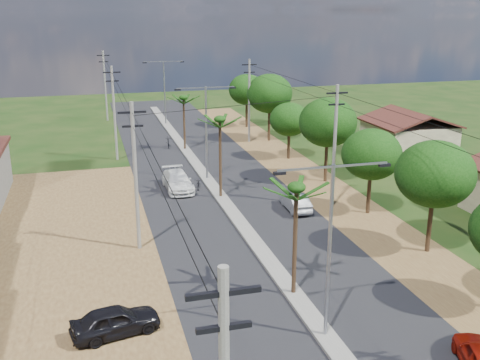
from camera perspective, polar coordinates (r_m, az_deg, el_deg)
The scene contains 27 objects.
ground at distance 26.17m, azimuth 8.62°, elevation -15.55°, with size 160.00×160.00×0.00m, color black.
road at distance 38.87m, azimuth -0.26°, elevation -4.12°, with size 12.00×110.00×0.04m, color black.
median at distance 41.57m, azimuth -1.34°, elevation -2.60°, with size 1.00×90.00×0.18m, color #605E56.
dirt_shoulder_east at distance 41.75m, azimuth 11.09°, elevation -2.95°, with size 5.00×90.00×0.03m, color #4F351B.
house_east_far at distance 58.02m, azimuth 16.74°, elevation 4.68°, with size 7.60×7.50×4.60m.
tree_east_c at distance 34.33m, azimuth 19.20°, elevation 0.57°, with size 4.60×4.60×6.83m.
tree_east_d at distance 40.06m, azimuth 13.22°, elevation 2.55°, with size 4.20×4.20×6.13m.
tree_east_e at distance 46.98m, azimuth 8.91°, elevation 5.81°, with size 4.80×4.80×7.14m.
tree_east_f at distance 54.33m, azimuth 5.04°, elevation 6.15°, with size 3.80×3.80×5.52m.
tree_east_g at distance 61.76m, azimuth 3.02°, elevation 8.76°, with size 5.00×5.00×7.38m.
tree_east_h at distance 69.33m, azimuth 0.68°, elevation 9.17°, with size 4.40×4.40×6.52m.
palm_median_near at distance 27.16m, azimuth 5.76°, elevation -1.26°, with size 2.00×2.00×6.15m.
palm_median_mid at distance 41.92m, azimuth -2.05°, elevation 5.80°, with size 2.00×2.00×6.55m.
palm_median_far at distance 57.49m, azimuth -5.76°, elevation 8.11°, with size 2.00×2.00×5.85m.
streetlight_near at distance 23.96m, azimuth 9.12°, elevation -5.84°, with size 5.10×0.18×8.00m.
streetlight_mid at distance 46.92m, azimuth -3.45°, elevation 5.59°, with size 5.10×0.18×8.00m.
streetlight_far at distance 71.27m, azimuth -7.69°, elevation 9.35°, with size 5.10×0.18×8.00m.
utility_pole_w_b at distance 33.43m, azimuth -10.58°, elevation 0.62°, with size 1.60×0.24×9.00m.
utility_pole_w_c at distance 54.88m, azimuth -12.66°, elevation 6.83°, with size 1.60×0.24×9.00m.
utility_pole_w_d at distance 75.65m, azimuth -13.54°, elevation 9.45°, with size 1.60×0.24×9.00m.
utility_pole_e_b at distance 40.86m, azimuth 9.59°, elevation 3.64°, with size 1.60×0.24×9.00m.
utility_pole_e_c at distance 61.15m, azimuth 0.94°, elevation 8.24°, with size 1.60×0.24×9.00m.
car_silver_mid at distance 40.84m, azimuth 5.63°, elevation -2.23°, with size 1.34×3.85×1.27m, color gray.
car_white_far at distance 45.43m, azimuth -6.36°, elevation -0.14°, with size 2.04×5.02×1.46m, color silver.
car_parked_dark at distance 26.34m, azimuth -12.54°, elevation -13.85°, with size 1.59×3.95×1.34m, color black.
moto_rider_west_a at distance 45.63m, azimuth -4.25°, elevation -0.39°, with size 0.58×1.66×0.87m, color black.
moto_rider_west_b at distance 59.71m, azimuth -7.30°, elevation 3.79°, with size 0.53×1.88×1.13m, color black.
Camera 1 is at (-9.39, -20.05, 13.96)m, focal length 42.00 mm.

